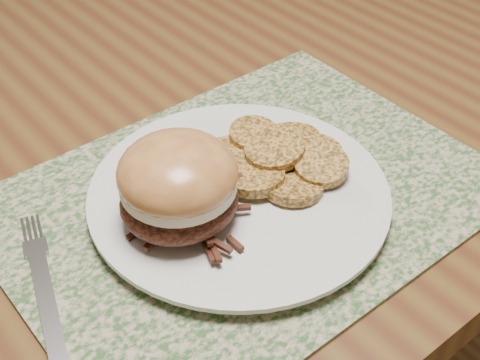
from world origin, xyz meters
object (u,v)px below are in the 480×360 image
(dining_table, at_px, (205,113))
(fork, at_px, (43,284))
(pork_sandwich, at_px, (178,185))
(dinner_plate, at_px, (239,196))

(dining_table, bearing_deg, fork, -146.36)
(pork_sandwich, bearing_deg, fork, 159.17)
(dining_table, distance_m, dinner_plate, 0.28)
(dining_table, bearing_deg, pork_sandwich, -129.93)
(dinner_plate, bearing_deg, dining_table, 60.81)
(dining_table, relative_size, dinner_plate, 5.77)
(pork_sandwich, bearing_deg, dinner_plate, -14.64)
(dinner_plate, bearing_deg, fork, 173.00)
(dining_table, relative_size, pork_sandwich, 12.22)
(dining_table, relative_size, fork, 9.00)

